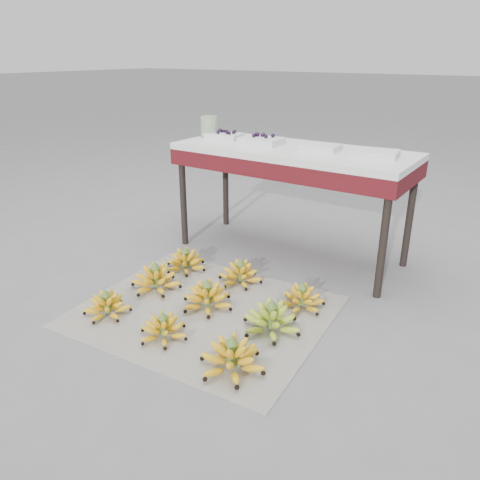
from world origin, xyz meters
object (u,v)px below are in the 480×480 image
Objects in this scene: bunch_mid_right at (271,320)px; bunch_back_right at (302,299)px; tray_far_right at (376,154)px; glass_jar at (209,127)px; bunch_front_left at (107,306)px; bunch_mid_center at (207,298)px; bunch_front_right at (232,358)px; vendor_table at (292,161)px; bunch_front_center at (163,329)px; tray_right at (320,147)px; tray_left at (262,140)px; bunch_mid_left at (156,279)px; bunch_back_center at (240,274)px; tray_far_left at (224,136)px; bunch_back_left at (186,262)px; newspaper_mat at (204,311)px.

bunch_mid_right is 0.99× the size of bunch_back_right.
tray_far_right is 1.19m from glass_jar.
bunch_front_left is 1.48m from glass_jar.
bunch_mid_center is 1.15× the size of bunch_mid_right.
vendor_table is at bearing 114.28° from bunch_front_right.
vendor_table reaches higher than bunch_front_center.
tray_left is at bearing -176.84° from tray_right.
glass_jar reaches higher than bunch_back_right.
bunch_front_left is 1.11× the size of tray_far_right.
bunch_mid_left is 1.11× the size of bunch_back_center.
vendor_table is (-0.39, 0.89, 0.57)m from bunch_mid_right.
tray_far_left is at bearing 177.07° from vendor_table.
bunch_back_left is 0.96× the size of bunch_back_center.
bunch_front_center is at bearing -14.82° from bunch_front_left.
glass_jar is (-1.19, 0.00, 0.05)m from tray_far_right.
bunch_front_right is 1.45m from tray_right.
vendor_table is 5.67× the size of tray_far_right.
newspaper_mat is at bearing -100.14° from tray_right.
bunch_back_right is at bearing -33.45° from tray_far_left.
vendor_table is at bearing -177.85° from tray_far_right.
bunch_front_right reaches higher than bunch_back_left.
bunch_front_center is 0.91× the size of bunch_mid_right.
glass_jar reaches higher than tray_far_right.
tray_right is at bearing 3.16° from tray_left.
tray_left is 1.85× the size of glass_jar.
tray_far_left is (-0.95, 1.27, 0.68)m from bunch_front_right.
bunch_front_left is 0.98× the size of bunch_back_right.
bunch_front_center is 1.43m from tray_left.
bunch_mid_center is (-0.41, 0.36, -0.00)m from bunch_front_right.
tray_left is at bearing -5.23° from tray_far_left.
tray_right reaches higher than bunch_mid_left.
bunch_front_center is at bearing -112.67° from tray_far_right.
bunch_front_right is at bearing -95.06° from tray_far_right.
tray_left is at bearing 104.07° from newspaper_mat.
tray_right is 0.35m from tray_far_right.
tray_far_right reaches higher than bunch_front_right.
bunch_front_left is 2.04× the size of glass_jar.
bunch_front_left is 0.35m from bunch_mid_left.
tray_left is 0.45m from glass_jar.
bunch_front_center is 0.90× the size of bunch_back_left.
tray_far_right is at bearing 64.48° from bunch_back_right.
tray_far_left is 0.93× the size of tray_left.
bunch_mid_left is 0.23× the size of vendor_table.
bunch_back_left is at bearing 172.27° from bunch_back_center.
bunch_front_right is 0.87m from bunch_mid_left.
bunch_back_left is at bearing -146.60° from tray_far_right.
bunch_mid_right reaches higher than bunch_front_right.
bunch_back_left is at bearing 140.76° from newspaper_mat.
tray_far_left is 1.72× the size of glass_jar.
bunch_front_center is at bearing -72.98° from bunch_mid_center.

